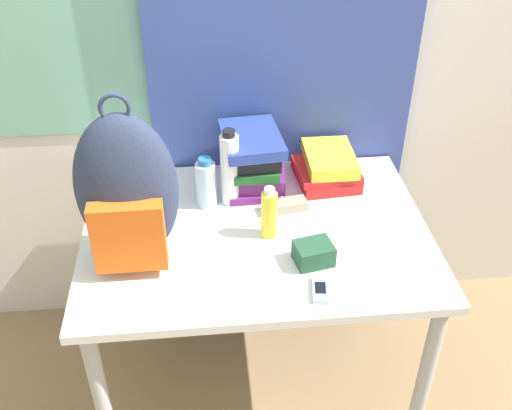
% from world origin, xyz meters
% --- Properties ---
extents(wall_back, '(6.00, 0.06, 2.50)m').
position_xyz_m(wall_back, '(-0.00, 0.92, 1.25)').
color(wall_back, silver).
rests_on(wall_back, ground_plane).
extents(curtain_blue, '(0.97, 0.04, 2.50)m').
position_xyz_m(curtain_blue, '(0.14, 0.87, 1.25)').
color(curtain_blue, '#384C93').
rests_on(curtain_blue, ground_plane).
extents(desk, '(1.14, 0.84, 0.76)m').
position_xyz_m(desk, '(0.00, 0.42, 0.67)').
color(desk, silver).
rests_on(desk, ground_plane).
extents(backpack, '(0.30, 0.20, 0.55)m').
position_xyz_m(backpack, '(-0.39, 0.32, 1.00)').
color(backpack, '#2D3851').
rests_on(backpack, desk).
extents(book_stack_left, '(0.24, 0.29, 0.21)m').
position_xyz_m(book_stack_left, '(0.02, 0.69, 0.87)').
color(book_stack_left, '#6B2370').
rests_on(book_stack_left, desk).
extents(book_stack_center, '(0.23, 0.26, 0.11)m').
position_xyz_m(book_stack_center, '(0.29, 0.69, 0.82)').
color(book_stack_center, red).
rests_on(book_stack_center, desk).
extents(water_bottle, '(0.07, 0.07, 0.19)m').
position_xyz_m(water_bottle, '(-0.16, 0.58, 0.85)').
color(water_bottle, silver).
rests_on(water_bottle, desk).
extents(sports_bottle, '(0.07, 0.07, 0.28)m').
position_xyz_m(sports_bottle, '(-0.07, 0.59, 0.90)').
color(sports_bottle, white).
rests_on(sports_bottle, desk).
extents(sunscreen_bottle, '(0.05, 0.05, 0.18)m').
position_xyz_m(sunscreen_bottle, '(0.04, 0.39, 0.85)').
color(sunscreen_bottle, yellow).
rests_on(sunscreen_bottle, desk).
extents(cell_phone, '(0.06, 0.11, 0.02)m').
position_xyz_m(cell_phone, '(0.16, 0.11, 0.77)').
color(cell_phone, '#B7BCC6').
rests_on(cell_phone, desk).
extents(sunglasses_case, '(0.16, 0.08, 0.04)m').
position_xyz_m(sunglasses_case, '(0.11, 0.52, 0.78)').
color(sunglasses_case, gray).
rests_on(sunglasses_case, desk).
extents(camera_pouch, '(0.13, 0.11, 0.07)m').
position_xyz_m(camera_pouch, '(0.16, 0.24, 0.80)').
color(camera_pouch, '#234C33').
rests_on(camera_pouch, desk).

